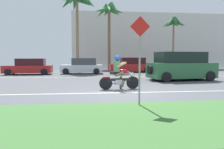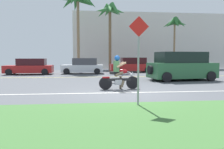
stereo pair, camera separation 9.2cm
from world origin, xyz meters
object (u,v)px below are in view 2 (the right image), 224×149
(parked_car_3, at_px, (187,65))
(motorcyclist, at_px, (119,75))
(palm_tree_0, at_px, (110,14))
(palm_tree_2, at_px, (78,2))
(suv_nearby, at_px, (181,67))
(street_sign, at_px, (139,53))
(palm_tree_1, at_px, (175,25))
(parked_car_1, at_px, (83,66))
(parked_car_0, at_px, (30,67))
(parked_car_2, at_px, (132,65))

(parked_car_3, bearing_deg, motorcyclist, -127.35)
(motorcyclist, height_order, palm_tree_0, palm_tree_0)
(palm_tree_2, bearing_deg, suv_nearby, -53.61)
(motorcyclist, distance_m, suv_nearby, 6.08)
(parked_car_3, xyz_separation_m, street_sign, (-8.77, -15.40, 0.93))
(palm_tree_2, xyz_separation_m, street_sign, (2.68, -17.53, -5.79))
(parked_car_3, distance_m, palm_tree_1, 4.81)
(suv_nearby, height_order, parked_car_3, suv_nearby)
(palm_tree_1, distance_m, palm_tree_2, 10.96)
(parked_car_1, distance_m, parked_car_3, 10.90)
(parked_car_3, distance_m, palm_tree_0, 9.90)
(parked_car_1, relative_size, palm_tree_2, 0.45)
(parked_car_0, height_order, palm_tree_2, palm_tree_2)
(parked_car_0, distance_m, palm_tree_1, 15.93)
(parked_car_0, xyz_separation_m, palm_tree_2, (4.22, 3.59, 6.80))
(parked_car_0, bearing_deg, motorcyclist, -56.17)
(street_sign, bearing_deg, motorcyclist, 91.47)
(street_sign, bearing_deg, palm_tree_2, 98.71)
(parked_car_1, height_order, palm_tree_2, palm_tree_2)
(suv_nearby, xyz_separation_m, parked_car_0, (-11.58, 6.39, -0.25))
(motorcyclist, xyz_separation_m, palm_tree_0, (0.88, 13.60, 5.57))
(motorcyclist, bearing_deg, parked_car_1, 100.68)
(suv_nearby, distance_m, palm_tree_0, 11.84)
(suv_nearby, relative_size, parked_car_3, 1.07)
(suv_nearby, bearing_deg, palm_tree_0, 111.56)
(parked_car_2, xyz_separation_m, street_sign, (-2.91, -15.94, 0.97))
(street_sign, bearing_deg, palm_tree_0, 87.41)
(parked_car_0, distance_m, parked_car_3, 15.74)
(parked_car_1, relative_size, parked_car_3, 0.91)
(palm_tree_1, relative_size, street_sign, 2.16)
(palm_tree_0, bearing_deg, parked_car_0, -155.96)
(parked_car_1, xyz_separation_m, palm_tree_2, (-0.61, 3.25, 6.79))
(parked_car_1, xyz_separation_m, parked_car_3, (10.85, 1.11, 0.07))
(palm_tree_1, height_order, street_sign, palm_tree_1)
(motorcyclist, bearing_deg, palm_tree_2, 100.66)
(suv_nearby, height_order, palm_tree_2, palm_tree_2)
(motorcyclist, bearing_deg, suv_nearby, 38.38)
(suv_nearby, distance_m, street_sign, 8.91)
(palm_tree_1, bearing_deg, palm_tree_0, 178.79)
(parked_car_1, bearing_deg, parked_car_2, 18.42)
(motorcyclist, relative_size, street_sign, 0.70)
(palm_tree_1, bearing_deg, parked_car_1, -163.78)
(palm_tree_1, height_order, palm_tree_2, palm_tree_2)
(parked_car_1, distance_m, palm_tree_2, 7.55)
(parked_car_0, bearing_deg, parked_car_3, 5.29)
(parked_car_2, height_order, parked_car_3, parked_car_3)
(street_sign, bearing_deg, parked_car_2, 79.66)
(suv_nearby, xyz_separation_m, palm_tree_2, (-7.35, 9.98, 6.55))
(suv_nearby, xyz_separation_m, parked_car_2, (-1.76, 8.39, -0.21))
(palm_tree_0, bearing_deg, motorcyclist, -93.72)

